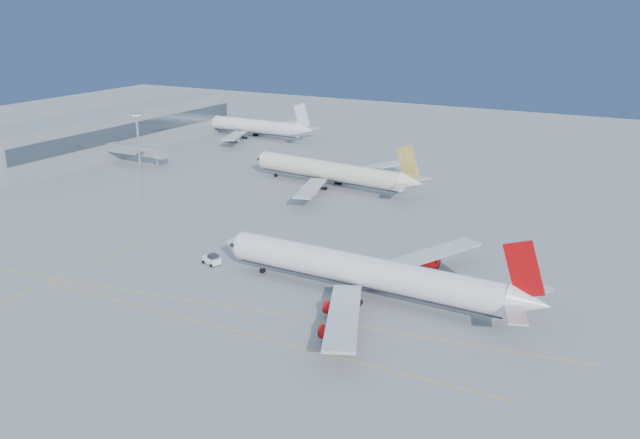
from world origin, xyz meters
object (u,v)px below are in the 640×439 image
Objects in this scene: airliner_third at (251,126)px; light_mast at (139,149)px; pushback_tug at (212,259)px; airliner_virgin at (369,273)px; airliner_etihad at (332,171)px.

light_mast reaches higher than airliner_third.
pushback_tug is at bearing -57.11° from airliner_third.
airliner_virgin reaches higher than pushback_tug.
airliner_virgin is 36.00m from pushback_tug.
airliner_virgin is 88.96m from light_mast.
pushback_tug is 57.88m from light_mast.
airliner_third is (-63.80, 53.56, -0.06)m from airliner_etihad.
airliner_virgin is 2.77× the size of light_mast.
light_mast is at bearing -72.43° from airliner_third.
airliner_third is at bearing 133.82° from airliner_virgin.
light_mast is (-39.89, -36.30, 9.32)m from airliner_etihad.
pushback_tug is (6.89, -67.82, -3.65)m from airliner_etihad.
light_mast reaches higher than pushback_tug.
airliner_third is 2.41× the size of light_mast.
airliner_virgin is at bearing -50.20° from airliner_etihad.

